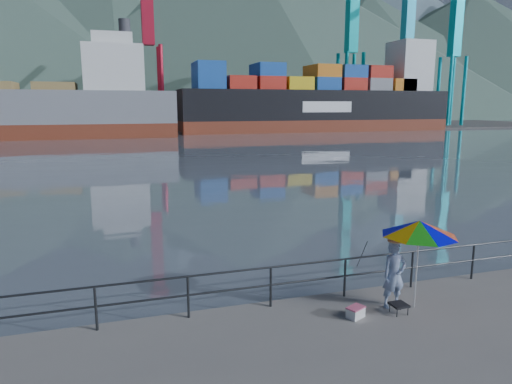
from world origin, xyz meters
The scene contains 13 objects.
harbor_water centered at (0.00, 130.00, 0.00)m, with size 500.00×280.00×0.00m, color slate.
far_dock centered at (10.00, 93.00, 0.00)m, with size 200.00×40.00×0.40m, color #514F4C.
guardrail centered at (0.00, 1.70, 0.52)m, with size 22.00×0.06×1.03m.
mountains centered at (38.82, 207.75, 35.55)m, with size 600.00×332.80×80.00m.
port_cranes centered at (31.00, 84.00, 16.00)m, with size 116.00×28.00×38.40m.
container_stacks centered at (32.33, 93.92, 2.77)m, with size 58.00×8.40×7.80m.
fisherman centered at (3.82, 0.80, 0.82)m, with size 0.60×0.39×1.64m, color navy.
beach_umbrella centered at (4.30, 0.60, 1.99)m, with size 2.05×2.05×2.17m.
folding_stool centered at (3.75, 0.43, 0.13)m, with size 0.38×0.38×0.25m.
cooler_bag centered at (2.68, 0.56, 0.11)m, with size 0.40×0.26×0.23m, color silver.
fishing_rod centered at (3.71, 2.12, 0.00)m, with size 0.02×0.02×2.29m, color black.
bulk_carrier centered at (-16.08, 69.45, 4.13)m, with size 51.02×8.83×14.50m.
container_ship centered at (37.81, 75.11, 5.89)m, with size 53.93×8.99×18.10m.
Camera 1 is at (-2.44, -8.11, 4.82)m, focal length 32.00 mm.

